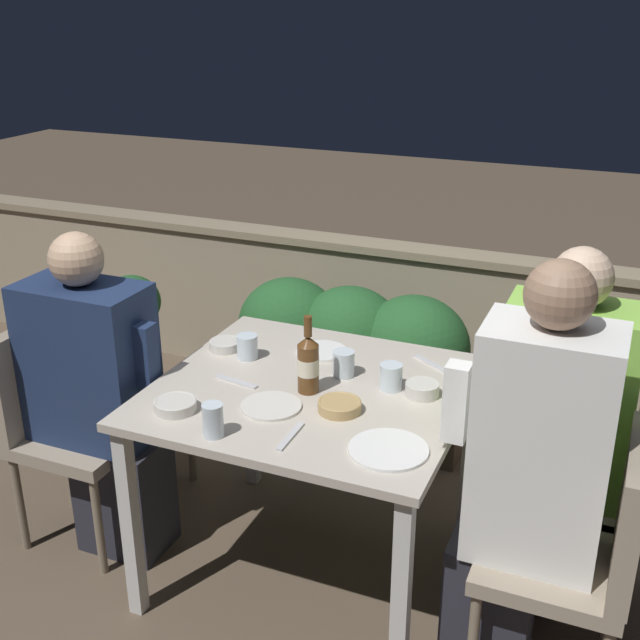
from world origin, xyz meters
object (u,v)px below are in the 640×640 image
(chair_left_far, at_px, (105,378))
(chair_right_near, at_px, (589,543))
(person_green_blouse, at_px, (552,433))
(person_navy_jumper, at_px, (100,398))
(chair_left_near, at_px, (60,410))
(beer_bottle, at_px, (308,363))
(potted_plant, at_px, (133,325))
(chair_right_far, at_px, (608,476))
(person_white_polo, at_px, (527,481))

(chair_left_far, relative_size, chair_right_near, 1.00)
(chair_left_far, distance_m, person_green_blouse, 1.78)
(person_navy_jumper, distance_m, chair_left_far, 0.38)
(chair_left_near, xyz_separation_m, chair_right_near, (1.93, -0.05, 0.00))
(chair_left_far, height_order, chair_right_near, same)
(chair_left_near, bearing_deg, person_navy_jumper, -0.00)
(beer_bottle, height_order, potted_plant, beer_bottle)
(beer_bottle, bearing_deg, chair_right_near, -9.47)
(chair_right_far, distance_m, person_green_blouse, 0.23)
(chair_left_near, height_order, beer_bottle, beer_bottle)
(person_white_polo, bearing_deg, beer_bottle, 168.20)
(potted_plant, bearing_deg, person_white_polo, -26.82)
(chair_left_far, relative_size, potted_plant, 1.28)
(chair_left_near, relative_size, chair_right_near, 1.00)
(chair_right_far, relative_size, person_green_blouse, 0.67)
(chair_left_near, bearing_deg, person_green_blouse, 10.91)
(beer_bottle, xyz_separation_m, potted_plant, (-1.39, 0.93, -0.44))
(chair_right_far, distance_m, beer_bottle, 1.05)
(person_green_blouse, bearing_deg, chair_right_near, -66.19)
(chair_left_near, xyz_separation_m, chair_left_far, (-0.02, 0.30, 0.00))
(person_navy_jumper, bearing_deg, person_green_blouse, 12.23)
(chair_left_far, xyz_separation_m, beer_bottle, (0.99, -0.19, 0.33))
(person_navy_jumper, bearing_deg, chair_right_near, -1.57)
(person_navy_jumper, distance_m, person_green_blouse, 1.60)
(person_navy_jumper, bearing_deg, person_white_polo, -1.77)
(chair_left_near, relative_size, beer_bottle, 3.21)
(person_white_polo, relative_size, potted_plant, 2.00)
(chair_left_far, relative_size, person_white_polo, 0.64)
(person_white_polo, distance_m, chair_right_far, 0.47)
(person_navy_jumper, bearing_deg, beer_bottle, 8.08)
(person_navy_jumper, relative_size, chair_right_near, 1.43)
(chair_left_near, relative_size, person_green_blouse, 0.67)
(person_green_blouse, bearing_deg, potted_plant, 162.14)
(person_green_blouse, height_order, beer_bottle, person_green_blouse)
(chair_right_near, relative_size, potted_plant, 1.28)
(person_green_blouse, height_order, potted_plant, person_green_blouse)
(chair_right_near, xyz_separation_m, beer_bottle, (-0.95, 0.16, 0.33))
(chair_right_far, height_order, potted_plant, chair_right_far)
(chair_left_near, relative_size, chair_right_far, 1.00)
(person_navy_jumper, xyz_separation_m, person_green_blouse, (1.56, 0.34, 0.03))
(beer_bottle, bearing_deg, person_white_polo, -11.80)
(person_navy_jumper, xyz_separation_m, chair_right_far, (1.76, 0.34, -0.09))
(beer_bottle, bearing_deg, chair_right_far, 13.16)
(beer_bottle, bearing_deg, person_navy_jumper, -171.92)
(chair_right_near, bearing_deg, chair_left_far, 169.97)
(chair_left_near, bearing_deg, chair_right_far, 9.85)
(chair_right_near, relative_size, chair_right_far, 1.00)
(chair_left_near, distance_m, person_navy_jumper, 0.22)
(person_navy_jumper, bearing_deg, chair_left_near, 180.00)
(chair_right_near, height_order, beer_bottle, beer_bottle)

